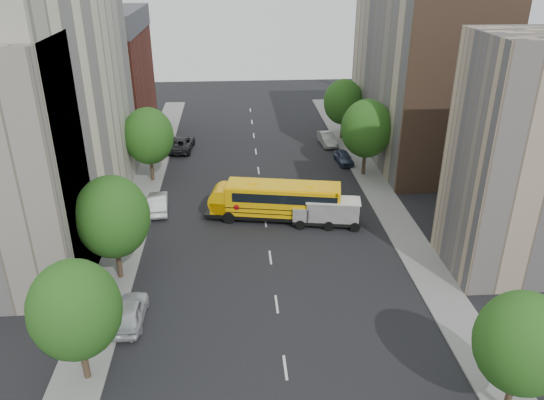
{
  "coord_description": "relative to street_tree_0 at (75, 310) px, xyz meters",
  "views": [
    {
      "loc": [
        -2.47,
        -37.09,
        21.49
      ],
      "look_at": [
        0.43,
        2.0,
        3.03
      ],
      "focal_mm": 35.0,
      "sensor_mm": 36.0,
      "label": 1
    }
  ],
  "objects": [
    {
      "name": "building_left_redbrick",
      "position": [
        -7.0,
        42.0,
        1.86
      ],
      "size": [
        10.0,
        15.0,
        13.0
      ],
      "primitive_type": "cube",
      "color": "maroon",
      "rests_on": "ground"
    },
    {
      "name": "street_tree_5",
      "position": [
        22.0,
        40.0,
        0.06
      ],
      "size": [
        4.86,
        4.86,
        7.51
      ],
      "color": "#38281C",
      "rests_on": "ground"
    },
    {
      "name": "sidewalk_left",
      "position": [
        -0.5,
        19.0,
        -4.58
      ],
      "size": [
        3.0,
        80.0,
        0.12
      ],
      "primitive_type": "cube",
      "color": "slate",
      "rests_on": "ground"
    },
    {
      "name": "parked_car_5",
      "position": [
        19.8,
        37.83,
        -3.9
      ],
      "size": [
        1.97,
        4.65,
        1.49
      ],
      "primitive_type": "imported",
      "rotation": [
        0.0,
        0.0,
        0.09
      ],
      "color": "gray",
      "rests_on": "ground"
    },
    {
      "name": "school_bus",
      "position": [
        11.79,
        18.48,
        -2.72
      ],
      "size": [
        12.5,
        4.98,
        3.44
      ],
      "rotation": [
        0.0,
        0.0,
        -0.19
      ],
      "color": "black",
      "rests_on": "ground"
    },
    {
      "name": "building_right_sidewall",
      "position": [
        29.0,
        23.0,
        4.36
      ],
      "size": [
        10.1,
        0.3,
        18.0
      ],
      "primitive_type": "cube",
      "color": "brown",
      "rests_on": "ground"
    },
    {
      "name": "street_tree_3",
      "position": [
        22.0,
        -4.0,
        -0.19
      ],
      "size": [
        4.61,
        4.61,
        7.11
      ],
      "color": "#38281C",
      "rests_on": "ground"
    },
    {
      "name": "street_tree_2",
      "position": [
        0.0,
        28.0,
        0.19
      ],
      "size": [
        4.99,
        4.99,
        7.71
      ],
      "color": "#38281C",
      "rests_on": "ground"
    },
    {
      "name": "building_right_near",
      "position": [
        29.0,
        9.5,
        3.86
      ],
      "size": [
        10.0,
        7.0,
        17.0
      ],
      "primitive_type": "cube",
      "color": "tan",
      "rests_on": "ground"
    },
    {
      "name": "building_right_far",
      "position": [
        29.0,
        34.0,
        4.36
      ],
      "size": [
        10.0,
        22.0,
        18.0
      ],
      "primitive_type": "cube",
      "color": "tan",
      "rests_on": "ground"
    },
    {
      "name": "street_tree_4",
      "position": [
        22.0,
        28.0,
        0.43
      ],
      "size": [
        5.25,
        5.25,
        8.1
      ],
      "color": "#38281C",
      "rests_on": "ground"
    },
    {
      "name": "safari_truck",
      "position": [
        16.26,
        16.99,
        -3.35
      ],
      "size": [
        5.98,
        2.98,
        2.45
      ],
      "rotation": [
        0.0,
        0.0,
        -0.17
      ],
      "color": "black",
      "rests_on": "ground"
    },
    {
      "name": "building_left_cream",
      "position": [
        -7.0,
        20.0,
        5.36
      ],
      "size": [
        10.0,
        26.0,
        20.0
      ],
      "primitive_type": "cube",
      "color": "beige",
      "rests_on": "ground"
    },
    {
      "name": "parked_car_4",
      "position": [
        20.6,
        31.53,
        -3.98
      ],
      "size": [
        1.9,
        4.0,
        1.32
      ],
      "primitive_type": "imported",
      "rotation": [
        0.0,
        0.0,
        0.09
      ],
      "color": "#2F3A53",
      "rests_on": "ground"
    },
    {
      "name": "parked_car_1",
      "position": [
        1.4,
        20.91,
        -3.85
      ],
      "size": [
        2.15,
        4.96,
        1.59
      ],
      "primitive_type": "imported",
      "rotation": [
        0.0,
        0.0,
        3.24
      ],
      "color": "silver",
      "rests_on": "ground"
    },
    {
      "name": "street_tree_0",
      "position": [
        0.0,
        0.0,
        0.0
      ],
      "size": [
        4.8,
        4.8,
        7.41
      ],
      "color": "#38281C",
      "rests_on": "ground"
    },
    {
      "name": "street_tree_1",
      "position": [
        0.0,
        10.0,
        0.31
      ],
      "size": [
        5.12,
        5.12,
        7.9
      ],
      "color": "#38281C",
      "rests_on": "ground"
    },
    {
      "name": "sidewalk_right",
      "position": [
        22.5,
        19.0,
        -4.58
      ],
      "size": [
        3.0,
        80.0,
        0.12
      ],
      "primitive_type": "cube",
      "color": "slate",
      "rests_on": "ground"
    },
    {
      "name": "lane_markings",
      "position": [
        11.0,
        24.0,
        -4.64
      ],
      "size": [
        0.15,
        64.0,
        0.01
      ],
      "primitive_type": "cube",
      "color": "silver",
      "rests_on": "ground"
    },
    {
      "name": "parked_car_2",
      "position": [
        2.2,
        37.2,
        -3.84
      ],
      "size": [
        3.17,
        6.01,
        1.61
      ],
      "primitive_type": "imported",
      "rotation": [
        0.0,
        0.0,
        3.05
      ],
      "color": "black",
      "rests_on": "ground"
    },
    {
      "name": "ground",
      "position": [
        11.0,
        14.0,
        -4.64
      ],
      "size": [
        120.0,
        120.0,
        0.0
      ],
      "primitive_type": "plane",
      "color": "black",
      "rests_on": "ground"
    },
    {
      "name": "parked_car_0",
      "position": [
        1.57,
        4.82,
        -3.86
      ],
      "size": [
        1.96,
        4.64,
        1.57
      ],
      "primitive_type": "imported",
      "rotation": [
        0.0,
        0.0,
        3.12
      ],
      "color": "silver",
      "rests_on": "ground"
    }
  ]
}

